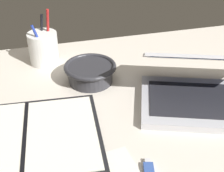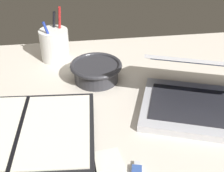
{
  "view_description": "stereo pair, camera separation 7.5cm",
  "coord_description": "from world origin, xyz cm",
  "px_view_note": "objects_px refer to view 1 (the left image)",
  "views": [
    {
      "loc": [
        -16.72,
        -51.66,
        50.19
      ],
      "look_at": [
        -0.84,
        8.68,
        9.0
      ],
      "focal_mm": 50.0,
      "sensor_mm": 36.0,
      "label": 1
    },
    {
      "loc": [
        -9.39,
        -53.12,
        50.19
      ],
      "look_at": [
        -0.84,
        8.68,
        9.0
      ],
      "focal_mm": 50.0,
      "sensor_mm": 36.0,
      "label": 2
    }
  ],
  "objects_px": {
    "laptop": "(208,87)",
    "pen_cup": "(44,48)",
    "planner": "(26,144)",
    "bowl": "(90,72)"
  },
  "relations": [
    {
      "from": "planner",
      "to": "pen_cup",
      "type": "bearing_deg",
      "value": 84.12
    },
    {
      "from": "bowl",
      "to": "pen_cup",
      "type": "relative_size",
      "value": 0.87
    },
    {
      "from": "laptop",
      "to": "planner",
      "type": "height_order",
      "value": "laptop"
    },
    {
      "from": "pen_cup",
      "to": "planner",
      "type": "bearing_deg",
      "value": -100.15
    },
    {
      "from": "pen_cup",
      "to": "planner",
      "type": "relative_size",
      "value": 0.51
    },
    {
      "from": "planner",
      "to": "bowl",
      "type": "bearing_deg",
      "value": 56.37
    },
    {
      "from": "laptop",
      "to": "planner",
      "type": "distance_m",
      "value": 0.46
    },
    {
      "from": "laptop",
      "to": "pen_cup",
      "type": "distance_m",
      "value": 0.5
    },
    {
      "from": "laptop",
      "to": "bowl",
      "type": "distance_m",
      "value": 0.32
    },
    {
      "from": "bowl",
      "to": "planner",
      "type": "xyz_separation_m",
      "value": [
        -0.19,
        -0.24,
        -0.01
      ]
    }
  ]
}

